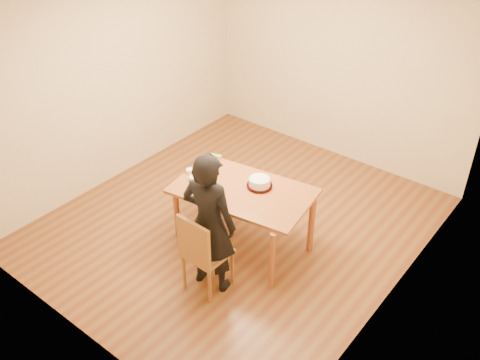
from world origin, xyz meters
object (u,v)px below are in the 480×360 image
Objects in this scene: dining_chair at (207,252)px; cake at (260,182)px; dining_table at (243,191)px; cake_plate at (259,186)px; person at (209,223)px.

cake reaches higher than dining_chair.
dining_table is at bearing -124.90° from cake.
cake_plate is at bearing 46.48° from dining_table.
cake is at bearing 46.48° from dining_table.
cake_plate is at bearing 0.00° from cake.
dining_chair is 0.98m from cake_plate.
dining_chair is (0.15, -0.77, -0.28)m from dining_table.
cake is 0.15× the size of person.
dining_chair is 0.26× the size of person.
cake_plate is (0.11, 0.16, 0.03)m from dining_table.
cake is (0.11, 0.16, 0.08)m from dining_table.
person reaches higher than dining_chair.
person reaches higher than dining_table.
dining_chair is 1.00m from cake.
dining_table is 5.27× the size of cake_plate.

